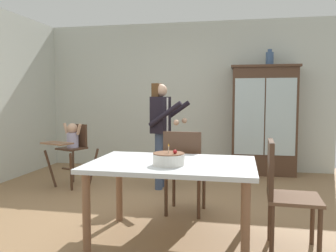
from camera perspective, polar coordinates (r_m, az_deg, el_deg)
ground_plane at (r=4.21m, az=-3.10°, el=-13.77°), size 6.24×6.24×0.00m
wall_back at (r=6.57m, az=2.60°, el=4.86°), size 5.32×0.06×2.70m
china_cabinet at (r=6.26m, az=15.31°, el=0.95°), size 1.13×0.48×1.87m
ceramic_vase at (r=6.29m, az=16.19°, el=10.52°), size 0.13×0.13×0.27m
high_chair_with_toddler at (r=5.41m, az=-15.35°, el=-2.67°), size 0.74×0.81×0.95m
adult_person at (r=5.08m, az=-1.12°, el=0.60°), size 0.55×0.53×1.53m
dining_table at (r=3.25m, az=0.66°, el=-7.43°), size 1.51×1.01×0.74m
birthday_cake at (r=3.09m, az=0.11°, el=-5.37°), size 0.28×0.28×0.19m
dining_chair_far_side at (r=3.96m, az=2.59°, el=-6.62°), size 0.46×0.46×0.96m
dining_chair_right_end at (r=3.24m, az=18.01°, el=-9.45°), size 0.46×0.46×0.96m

